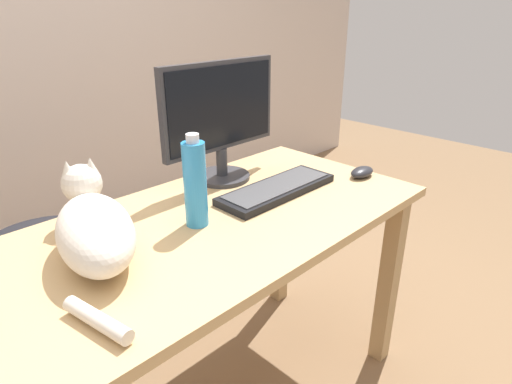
# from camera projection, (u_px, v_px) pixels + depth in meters

# --- Properties ---
(desk) EXTENTS (1.52, 0.68, 0.75)m
(desk) POSITION_uv_depth(u_px,v_px,m) (193.00, 262.00, 1.27)
(desk) COLOR tan
(desk) RESTS_ON ground_plane
(office_chair) EXTENTS (0.49, 0.48, 0.92)m
(office_chair) POSITION_uv_depth(u_px,v_px,m) (33.00, 273.00, 1.65)
(office_chair) COLOR black
(office_chair) RESTS_ON ground_plane
(monitor) EXTENTS (0.48, 0.20, 0.41)m
(monitor) POSITION_uv_depth(u_px,v_px,m) (221.00, 117.00, 1.49)
(monitor) COLOR #333338
(monitor) RESTS_ON desk
(keyboard) EXTENTS (0.44, 0.15, 0.03)m
(keyboard) POSITION_uv_depth(u_px,v_px,m) (277.00, 189.00, 1.45)
(keyboard) COLOR black
(keyboard) RESTS_ON desk
(cat) EXTENTS (0.29, 0.58, 0.20)m
(cat) POSITION_uv_depth(u_px,v_px,m) (94.00, 226.00, 1.06)
(cat) COLOR silver
(cat) RESTS_ON desk
(computer_mouse) EXTENTS (0.11, 0.06, 0.04)m
(computer_mouse) POSITION_uv_depth(u_px,v_px,m) (362.00, 172.00, 1.59)
(computer_mouse) COLOR #232328
(computer_mouse) RESTS_ON desk
(water_bottle) EXTENTS (0.06, 0.06, 0.27)m
(water_bottle) POSITION_uv_depth(u_px,v_px,m) (195.00, 184.00, 1.20)
(water_bottle) COLOR #2D8CD1
(water_bottle) RESTS_ON desk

